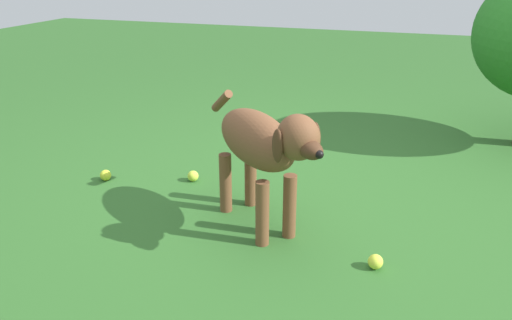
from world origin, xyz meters
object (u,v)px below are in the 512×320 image
(tennis_ball_2, at_px, (193,176))
(tennis_ball_3, at_px, (106,175))
(tennis_ball_1, at_px, (375,262))
(dog, at_px, (262,145))

(tennis_ball_2, bearing_deg, tennis_ball_3, 107.21)
(tennis_ball_1, height_order, tennis_ball_3, same)
(dog, relative_size, tennis_ball_1, 11.62)
(tennis_ball_3, bearing_deg, tennis_ball_1, -104.63)
(tennis_ball_2, bearing_deg, tennis_ball_1, -117.20)
(tennis_ball_3, bearing_deg, dog, -102.98)
(dog, bearing_deg, tennis_ball_2, -173.15)
(tennis_ball_1, distance_m, tennis_ball_3, 1.70)
(tennis_ball_1, xyz_separation_m, tennis_ball_3, (0.43, 1.65, 0.00))
(tennis_ball_1, distance_m, tennis_ball_2, 1.29)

